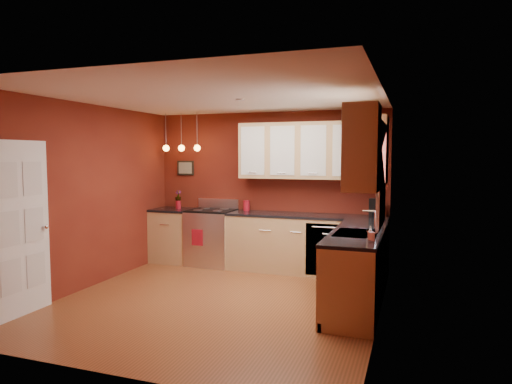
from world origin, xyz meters
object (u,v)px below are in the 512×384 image
(sink, at_px, (356,235))
(coffee_maker, at_px, (376,208))
(soap_pump, at_px, (370,234))
(red_canister, at_px, (246,206))
(gas_range, at_px, (211,237))

(sink, bearing_deg, coffee_maker, 86.29)
(coffee_maker, distance_m, soap_pump, 2.12)
(coffee_maker, relative_size, soap_pump, 1.65)
(coffee_maker, bearing_deg, red_canister, -178.55)
(sink, xyz_separation_m, red_canister, (-2.03, 1.64, 0.11))
(red_canister, distance_m, coffee_maker, 2.14)
(sink, relative_size, soap_pump, 4.10)
(red_canister, relative_size, coffee_maker, 0.62)
(sink, distance_m, coffee_maker, 1.58)
(soap_pump, bearing_deg, gas_range, 144.11)
(red_canister, bearing_deg, soap_pump, -44.30)
(gas_range, xyz_separation_m, soap_pump, (2.83, -2.05, 0.54))
(red_canister, distance_m, soap_pump, 3.14)
(red_canister, xyz_separation_m, coffee_maker, (2.13, -0.07, 0.04))
(gas_range, distance_m, sink, 3.05)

